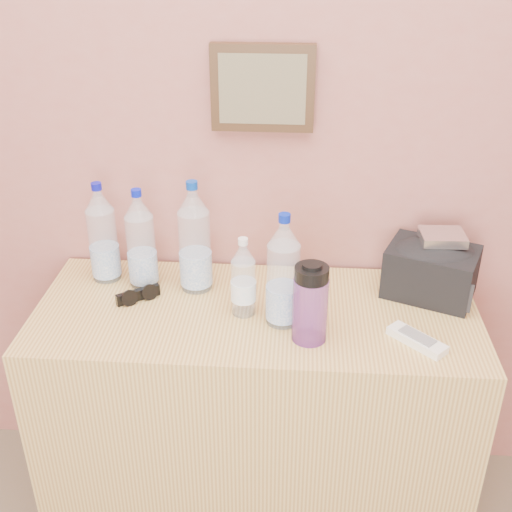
% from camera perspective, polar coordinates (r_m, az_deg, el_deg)
% --- Properties ---
extents(picture_frame, '(0.30, 0.03, 0.25)m').
position_cam_1_polar(picture_frame, '(1.90, 0.59, 14.68)').
color(picture_frame, '#382311').
rests_on(picture_frame, room_shell).
extents(dresser, '(1.30, 0.54, 0.82)m').
position_cam_1_polar(dresser, '(2.14, -0.00, -13.99)').
color(dresser, tan).
rests_on(dresser, ground).
extents(pet_large_a, '(0.09, 0.09, 0.32)m').
position_cam_1_polar(pet_large_a, '(2.04, -13.46, 1.62)').
color(pet_large_a, white).
rests_on(pet_large_a, dresser).
extents(pet_large_b, '(0.09, 0.09, 0.32)m').
position_cam_1_polar(pet_large_b, '(1.98, -10.18, 1.09)').
color(pet_large_b, silver).
rests_on(pet_large_b, dresser).
extents(pet_large_c, '(0.10, 0.10, 0.35)m').
position_cam_1_polar(pet_large_c, '(1.94, -5.47, 1.21)').
color(pet_large_c, white).
rests_on(pet_large_c, dresser).
extents(pet_large_d, '(0.09, 0.09, 0.34)m').
position_cam_1_polar(pet_large_d, '(1.77, 2.43, -1.80)').
color(pet_large_d, silver).
rests_on(pet_large_d, dresser).
extents(pet_small, '(0.07, 0.07, 0.24)m').
position_cam_1_polar(pet_small, '(1.83, -1.13, -2.23)').
color(pet_small, silver).
rests_on(pet_small, dresser).
extents(nalgene_bottle, '(0.10, 0.10, 0.23)m').
position_cam_1_polar(nalgene_bottle, '(1.72, 4.86, -4.16)').
color(nalgene_bottle, '#783495').
rests_on(nalgene_bottle, dresser).
extents(sunglasses, '(0.14, 0.12, 0.04)m').
position_cam_1_polar(sunglasses, '(1.96, -10.44, -3.42)').
color(sunglasses, black).
rests_on(sunglasses, dresser).
extents(ac_remote, '(0.16, 0.16, 0.02)m').
position_cam_1_polar(ac_remote, '(1.80, 14.11, -7.26)').
color(ac_remote, white).
rests_on(ac_remote, dresser).
extents(toiletry_bag, '(0.31, 0.27, 0.17)m').
position_cam_1_polar(toiletry_bag, '(1.99, 15.31, -1.10)').
color(toiletry_bag, black).
rests_on(toiletry_bag, dresser).
extents(foil_packet, '(0.13, 0.11, 0.03)m').
position_cam_1_polar(foil_packet, '(1.97, 16.24, 1.63)').
color(foil_packet, silver).
rests_on(foil_packet, toiletry_bag).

